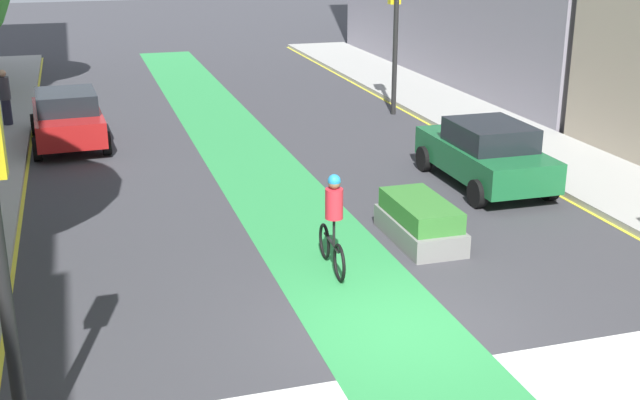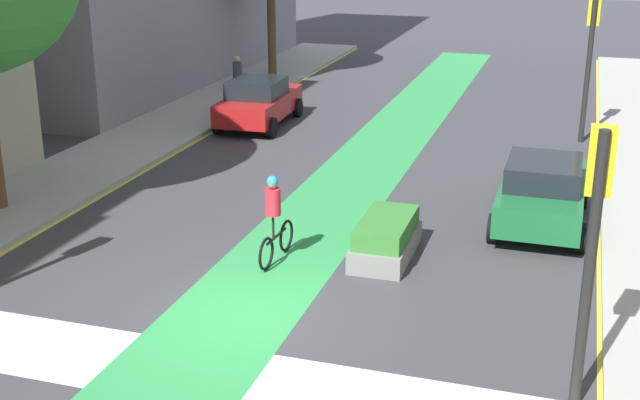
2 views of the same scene
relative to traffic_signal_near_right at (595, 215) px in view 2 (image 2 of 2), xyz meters
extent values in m
plane|color=#38383D|center=(-5.60, 1.01, -2.89)|extent=(120.00, 120.00, 0.00)
cube|color=#2D8C47|center=(-5.87, 1.01, -2.89)|extent=(2.40, 60.00, 0.01)
cube|color=silver|center=(-5.60, -0.99, -2.89)|extent=(12.00, 1.80, 0.01)
cube|color=yellow|center=(0.40, 1.01, -2.89)|extent=(0.16, 60.00, 0.01)
cylinder|color=black|center=(0.00, -0.12, -0.83)|extent=(0.16, 0.16, 4.12)
cube|color=gold|center=(0.00, 0.08, 0.75)|extent=(0.35, 0.28, 0.95)
sphere|color=red|center=(0.00, 0.22, 1.05)|extent=(0.20, 0.20, 0.20)
sphere|color=#4C380C|center=(0.00, 0.22, 0.75)|extent=(0.20, 0.20, 0.20)
sphere|color=#0C3814|center=(0.00, 0.22, 0.45)|extent=(0.20, 0.20, 0.20)
cylinder|color=black|center=(-0.15, 15.12, -0.64)|extent=(0.16, 0.16, 4.50)
cube|color=gold|center=(-0.15, 15.32, 1.14)|extent=(0.35, 0.28, 0.95)
sphere|color=#4C380C|center=(-0.15, 15.46, 1.14)|extent=(0.20, 0.20, 0.20)
sphere|color=#0C3814|center=(-0.15, 15.46, 0.84)|extent=(0.20, 0.20, 0.20)
cube|color=#A51919|center=(-10.47, 14.19, -2.22)|extent=(2.00, 4.28, 0.70)
cube|color=black|center=(-10.46, 13.99, -1.60)|extent=(1.69, 2.07, 0.55)
cylinder|color=black|center=(-11.44, 15.61, -2.57)|extent=(0.25, 0.65, 0.64)
cylinder|color=black|center=(-9.64, 15.70, -2.57)|extent=(0.25, 0.65, 0.64)
cylinder|color=black|center=(-11.30, 12.68, -2.57)|extent=(0.25, 0.65, 0.64)
cylinder|color=black|center=(-9.50, 12.76, -2.57)|extent=(0.25, 0.65, 0.64)
cube|color=#196033|center=(-0.93, 7.35, -2.22)|extent=(1.82, 4.21, 0.70)
cube|color=black|center=(-0.93, 7.15, -1.60)|extent=(1.61, 2.01, 0.55)
cylinder|color=black|center=(-1.82, 8.83, -2.57)|extent=(0.22, 0.64, 0.64)
cylinder|color=black|center=(-0.02, 8.82, -2.57)|extent=(0.22, 0.64, 0.64)
cylinder|color=black|center=(-1.84, 5.89, -2.57)|extent=(0.22, 0.64, 0.64)
cylinder|color=black|center=(-0.04, 5.88, -2.57)|extent=(0.22, 0.64, 0.64)
torus|color=black|center=(-5.95, 4.11, -2.55)|extent=(0.09, 0.68, 0.68)
torus|color=black|center=(-6.00, 3.06, -2.55)|extent=(0.09, 0.68, 0.68)
cylinder|color=black|center=(-5.97, 3.58, -2.37)|extent=(0.11, 0.95, 0.06)
cylinder|color=black|center=(-5.98, 3.43, -2.10)|extent=(0.05, 0.05, 0.50)
cylinder|color=red|center=(-5.98, 3.43, -1.58)|extent=(0.32, 0.32, 0.55)
sphere|color=#8C6647|center=(-5.98, 3.43, -1.19)|extent=(0.22, 0.22, 0.22)
sphere|color=#268CCC|center=(-5.98, 3.43, -1.15)|extent=(0.23, 0.23, 0.23)
cylinder|color=#262638|center=(-12.25, 16.62, -2.35)|extent=(0.28, 0.28, 0.77)
cylinder|color=#3F3F47|center=(-12.25, 16.62, -1.62)|extent=(0.34, 0.34, 0.69)
sphere|color=tan|center=(-12.25, 16.62, -1.17)|extent=(0.22, 0.22, 0.22)
cylinder|color=brown|center=(-12.94, 22.07, -0.79)|extent=(0.36, 0.36, 3.91)
cube|color=slate|center=(-3.87, 4.41, -2.67)|extent=(1.09, 2.27, 0.45)
cube|color=#33722D|center=(-3.87, 4.41, -2.24)|extent=(0.98, 2.05, 0.40)
camera|label=1|loc=(-10.13, -9.38, 3.10)|focal=45.43mm
camera|label=2|loc=(-0.40, -11.29, 3.92)|focal=46.96mm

